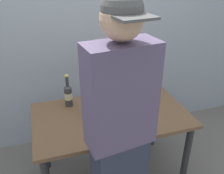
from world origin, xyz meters
name	(u,v)px	position (x,y,z in m)	size (l,w,h in m)	color
desk	(111,123)	(0.00, 0.00, 0.62)	(1.27, 0.74, 0.71)	brown
laptop	(130,99)	(0.21, 0.11, 0.76)	(0.38, 0.37, 0.21)	#B7BABC
beer_bottle_green	(68,95)	(-0.31, 0.24, 0.82)	(0.07, 0.07, 0.29)	#333333
beer_bottle_dark	(87,103)	(-0.19, 0.06, 0.82)	(0.06, 0.06, 0.28)	#472B14
person_figure	(120,138)	(-0.12, -0.55, 0.92)	(0.40, 0.31, 1.75)	#2D3347
back_wall	(88,22)	(0.00, 0.79, 1.30)	(6.00, 0.10, 2.60)	#99A3AD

